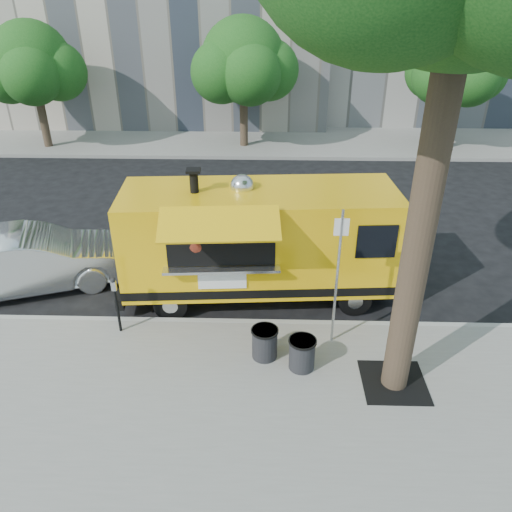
{
  "coord_description": "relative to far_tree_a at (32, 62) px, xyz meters",
  "views": [
    {
      "loc": [
        0.19,
        -9.98,
        6.83
      ],
      "look_at": [
        -0.09,
        0.0,
        1.3
      ],
      "focal_mm": 35.0,
      "sensor_mm": 36.0,
      "label": 1
    }
  ],
  "objects": [
    {
      "name": "far_tree_b",
      "position": [
        9.0,
        0.4,
        0.06
      ],
      "size": [
        3.6,
        3.6,
        5.5
      ],
      "color": "#33261C",
      "rests_on": "far_sidewalk"
    },
    {
      "name": "trash_bin_right",
      "position": [
        10.14,
        -14.41,
        -3.27
      ],
      "size": [
        0.55,
        0.55,
        0.66
      ],
      "color": "black",
      "rests_on": "sidewalk"
    },
    {
      "name": "far_sidewalk",
      "position": [
        10.0,
        1.2,
        -3.7
      ],
      "size": [
        60.0,
        5.0,
        0.15
      ],
      "primitive_type": "cube",
      "color": "gray",
      "rests_on": "ground"
    },
    {
      "name": "trash_bin_left",
      "position": [
        10.87,
        -14.71,
        -3.27
      ],
      "size": [
        0.55,
        0.55,
        0.66
      ],
      "color": "black",
      "rests_on": "sidewalk"
    },
    {
      "name": "sign_post",
      "position": [
        11.55,
        -13.85,
        -1.93
      ],
      "size": [
        0.28,
        0.06,
        3.0
      ],
      "color": "silver",
      "rests_on": "sidewalk"
    },
    {
      "name": "far_tree_c",
      "position": [
        18.0,
        0.1,
        -0.06
      ],
      "size": [
        3.24,
        3.24,
        5.21
      ],
      "color": "#33261C",
      "rests_on": "far_sidewalk"
    },
    {
      "name": "food_truck",
      "position": [
        9.95,
        -11.94,
        -2.25
      ],
      "size": [
        6.7,
        3.37,
        3.24
      ],
      "rotation": [
        0.0,
        0.0,
        0.07
      ],
      "color": "yellow",
      "rests_on": "ground"
    },
    {
      "name": "parking_meter",
      "position": [
        7.0,
        -13.65,
        -2.79
      ],
      "size": [
        0.11,
        0.11,
        1.33
      ],
      "color": "black",
      "rests_on": "sidewalk"
    },
    {
      "name": "sedan",
      "position": [
        4.36,
        -11.71,
        -3.01
      ],
      "size": [
        4.95,
        3.08,
        1.54
      ],
      "primitive_type": "imported",
      "rotation": [
        0.0,
        0.0,
        1.91
      ],
      "color": "silver",
      "rests_on": "ground"
    },
    {
      "name": "far_tree_a",
      "position": [
        0.0,
        0.0,
        0.0
      ],
      "size": [
        3.42,
        3.42,
        5.36
      ],
      "color": "#33261C",
      "rests_on": "far_sidewalk"
    },
    {
      "name": "tree_well",
      "position": [
        12.6,
        -15.1,
        -3.62
      ],
      "size": [
        1.2,
        1.2,
        0.02
      ],
      "primitive_type": "cube",
      "color": "black",
      "rests_on": "sidewalk"
    },
    {
      "name": "sidewalk",
      "position": [
        10.0,
        -16.3,
        -3.7
      ],
      "size": [
        60.0,
        6.0,
        0.15
      ],
      "primitive_type": "cube",
      "color": "gray",
      "rests_on": "ground"
    },
    {
      "name": "ground",
      "position": [
        10.0,
        -12.3,
        -3.78
      ],
      "size": [
        120.0,
        120.0,
        0.0
      ],
      "primitive_type": "plane",
      "color": "black",
      "rests_on": "ground"
    },
    {
      "name": "curb",
      "position": [
        10.0,
        -13.23,
        -3.7
      ],
      "size": [
        60.0,
        0.14,
        0.16
      ],
      "primitive_type": "cube",
      "color": "#999993",
      "rests_on": "ground"
    }
  ]
}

